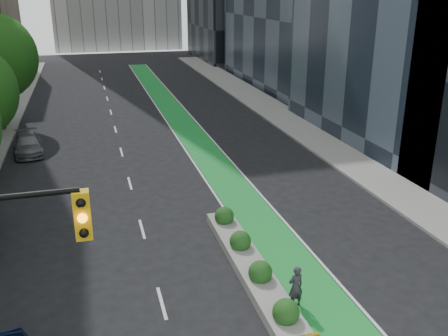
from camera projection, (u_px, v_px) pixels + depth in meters
sidewalk_right at (308, 132)px, 38.54m from camera, size 3.60×90.00×0.15m
bike_lane_paint at (184, 125)px, 40.88m from camera, size 2.20×70.00×0.01m
median_planter at (251, 265)px, 19.50m from camera, size 1.20×10.26×1.10m
cyclist at (296, 287)px, 17.33m from camera, size 0.64×0.47×1.59m
parked_car_left_far at (28, 144)px, 33.62m from camera, size 2.33×4.53×1.26m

